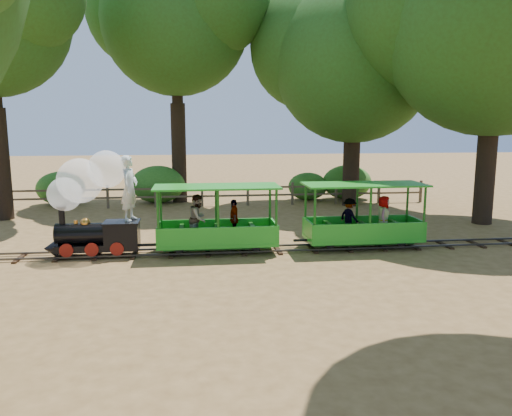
{
  "coord_description": "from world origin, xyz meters",
  "views": [
    {
      "loc": [
        -1.33,
        -13.6,
        3.57
      ],
      "look_at": [
        0.43,
        0.5,
        1.16
      ],
      "focal_mm": 35.0,
      "sensor_mm": 36.0,
      "label": 1
    }
  ],
  "objects": [
    {
      "name": "locomotive",
      "position": [
        -4.09,
        0.08,
        1.66
      ],
      "size": [
        2.6,
        1.2,
        2.93
      ],
      "color": "black",
      "rests_on": "ground"
    },
    {
      "name": "oak_nc",
      "position": [
        -2.03,
        9.59,
        8.32
      ],
      "size": [
        8.09,
        7.12,
        11.23
      ],
      "color": "#2D2116",
      "rests_on": "ground"
    },
    {
      "name": "oak_e",
      "position": [
        8.96,
        3.1,
        7.38
      ],
      "size": [
        9.67,
        8.51,
        10.84
      ],
      "color": "#2D2116",
      "rests_on": "ground"
    },
    {
      "name": "shrub_mid_e",
      "position": [
        4.0,
        9.3,
        0.65
      ],
      "size": [
        1.87,
        1.44,
        1.29
      ],
      "primitive_type": "ellipsoid",
      "color": "#2D6B1E",
      "rests_on": "ground"
    },
    {
      "name": "fence",
      "position": [
        0.0,
        8.0,
        0.58
      ],
      "size": [
        18.1,
        0.1,
        1.0
      ],
      "color": "brown",
      "rests_on": "ground"
    },
    {
      "name": "ground",
      "position": [
        0.0,
        0.0,
        0.0
      ],
      "size": [
        90.0,
        90.0,
        0.0
      ],
      "primitive_type": "plane",
      "color": "#A37B46",
      "rests_on": "ground"
    },
    {
      "name": "track",
      "position": [
        0.0,
        0.0,
        0.07
      ],
      "size": [
        22.0,
        1.0,
        0.1
      ],
      "color": "#3F3D3A",
      "rests_on": "ground"
    },
    {
      "name": "shrub_east",
      "position": [
        5.9,
        9.3,
        0.81
      ],
      "size": [
        2.35,
        1.81,
        1.62
      ],
      "primitive_type": "ellipsoid",
      "color": "#2D6B1E",
      "rests_on": "ground"
    },
    {
      "name": "oak_ne",
      "position": [
        5.47,
        7.59,
        6.53
      ],
      "size": [
        8.61,
        7.58,
        9.62
      ],
      "color": "#2D2116",
      "rests_on": "ground"
    },
    {
      "name": "carriage_rear",
      "position": [
        3.5,
        0.02,
        0.76
      ],
      "size": [
        3.44,
        1.4,
        1.79
      ],
      "color": "green",
      "rests_on": "track"
    },
    {
      "name": "shrub_west",
      "position": [
        -7.23,
        9.3,
        0.74
      ],
      "size": [
        2.13,
        1.64,
        1.47
      ],
      "primitive_type": "ellipsoid",
      "color": "#2D6B1E",
      "rests_on": "ground"
    },
    {
      "name": "shrub_mid_w",
      "position": [
        -2.97,
        9.3,
        0.85
      ],
      "size": [
        2.44,
        1.88,
        1.69
      ],
      "primitive_type": "ellipsoid",
      "color": "#2D6B1E",
      "rests_on": "ground"
    },
    {
      "name": "carriage_front",
      "position": [
        -0.79,
        -0.01,
        0.79
      ],
      "size": [
        3.44,
        1.4,
        1.79
      ],
      "color": "green",
      "rests_on": "track"
    }
  ]
}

